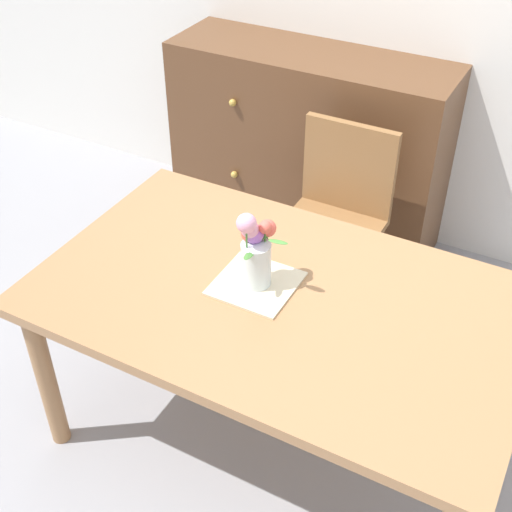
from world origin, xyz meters
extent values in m
plane|color=#939399|center=(0.00, 0.00, 0.00)|extent=(12.00, 12.00, 0.00)
cube|color=#9E7047|center=(0.00, 0.00, 0.70)|extent=(1.62, 0.99, 0.04)
cylinder|color=#9E7047|center=(-0.73, -0.41, 0.34)|extent=(0.07, 0.07, 0.68)
cylinder|color=#9E7047|center=(-0.73, 0.41, 0.34)|extent=(0.07, 0.07, 0.68)
cylinder|color=#9E7047|center=(0.73, 0.41, 0.34)|extent=(0.07, 0.07, 0.68)
cube|color=olive|center=(-0.13, 0.75, 0.46)|extent=(0.42, 0.42, 0.04)
cylinder|color=olive|center=(0.05, 0.57, 0.22)|extent=(0.04, 0.04, 0.44)
cylinder|color=olive|center=(-0.31, 0.57, 0.22)|extent=(0.04, 0.04, 0.44)
cylinder|color=olive|center=(0.05, 0.93, 0.22)|extent=(0.04, 0.04, 0.44)
cylinder|color=olive|center=(-0.31, 0.93, 0.22)|extent=(0.04, 0.04, 0.44)
cube|color=olive|center=(-0.13, 0.95, 0.69)|extent=(0.42, 0.04, 0.42)
cube|color=brown|center=(-0.51, 1.33, 0.50)|extent=(1.40, 0.44, 1.00)
sphere|color=#B7933D|center=(-0.81, 1.10, 0.78)|extent=(0.04, 0.04, 0.04)
sphere|color=#B7933D|center=(-0.21, 1.10, 0.78)|extent=(0.04, 0.04, 0.04)
sphere|color=#B7933D|center=(-0.81, 1.10, 0.38)|extent=(0.04, 0.04, 0.04)
sphere|color=#B7933D|center=(-0.21, 1.10, 0.38)|extent=(0.04, 0.04, 0.04)
cube|color=beige|center=(-0.09, 0.01, 0.73)|extent=(0.26, 0.26, 0.01)
cylinder|color=silver|center=(-0.09, 0.01, 0.81)|extent=(0.10, 0.10, 0.16)
sphere|color=#EA9EBC|center=(-0.12, 0.01, 0.94)|extent=(0.06, 0.06, 0.06)
cylinder|color=#478438|center=(-0.12, 0.01, 0.91)|extent=(0.01, 0.01, 0.06)
sphere|color=#E55B4C|center=(-0.12, 0.03, 0.91)|extent=(0.06, 0.06, 0.06)
cylinder|color=#478438|center=(-0.12, 0.03, 0.90)|extent=(0.01, 0.01, 0.03)
sphere|color=#B266C6|center=(-0.11, 0.03, 0.92)|extent=(0.06, 0.06, 0.06)
cylinder|color=#478438|center=(-0.11, 0.03, 0.90)|extent=(0.01, 0.01, 0.04)
sphere|color=#E55B4C|center=(-0.08, 0.06, 0.92)|extent=(0.06, 0.06, 0.06)
cylinder|color=#478438|center=(-0.08, 0.06, 0.90)|extent=(0.01, 0.01, 0.04)
sphere|color=#EA9EBC|center=(-0.11, -0.02, 0.98)|extent=(0.07, 0.07, 0.07)
cylinder|color=#478438|center=(-0.11, -0.02, 0.93)|extent=(0.01, 0.01, 0.10)
sphere|color=#E55B4C|center=(-0.07, 0.04, 0.95)|extent=(0.04, 0.04, 0.04)
cylinder|color=#478438|center=(-0.07, 0.04, 0.91)|extent=(0.01, 0.01, 0.07)
ellipsoid|color=#478438|center=(-0.01, 0.01, 0.93)|extent=(0.07, 0.02, 0.01)
ellipsoid|color=#478438|center=(-0.08, 0.04, 0.91)|extent=(0.05, 0.07, 0.01)
ellipsoid|color=#478438|center=(-0.08, -0.05, 0.89)|extent=(0.03, 0.07, 0.02)
camera|label=1|loc=(0.75, -1.55, 2.20)|focal=48.06mm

